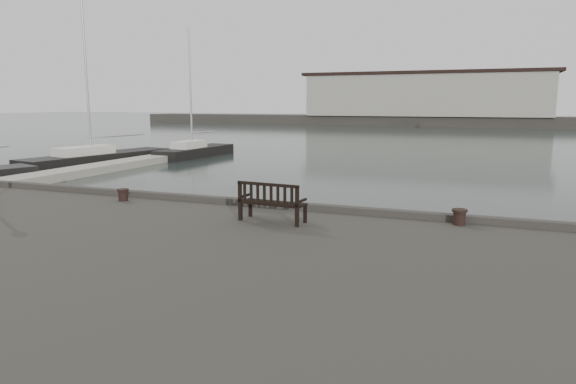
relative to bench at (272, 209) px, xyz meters
name	(u,v)px	position (x,y,z in m)	size (l,w,h in m)	color
ground	(328,264)	(0.95, 1.84, -1.87)	(400.00, 400.00, 0.00)	black
pontoon	(57,175)	(-19.05, 11.84, -1.62)	(2.00, 24.00, 0.50)	#99958E
breakwater	(442,104)	(-3.60, 93.84, 2.42)	(140.00, 9.50, 12.20)	#383530
bench	(272,209)	(0.00, 0.00, 0.00)	(1.76, 0.74, 0.98)	black
bollard_left	(123,195)	(-5.37, 0.95, -0.13)	(0.35, 0.35, 0.37)	black
bollard_right	(459,217)	(4.45, 1.34, -0.12)	(0.37, 0.37, 0.39)	black
yacht_b	(99,161)	(-22.21, 19.02, -1.63)	(4.80, 12.43, 15.77)	black
yacht_d	(195,154)	(-18.27, 26.36, -1.64)	(2.81, 9.02, 11.30)	black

